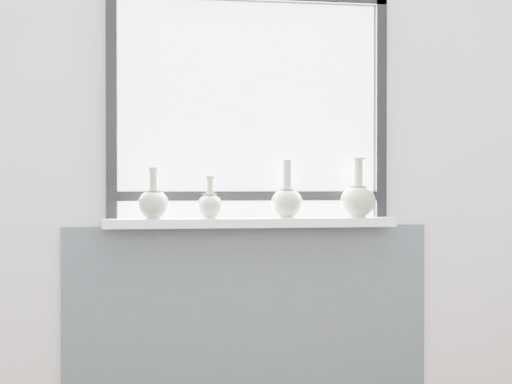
{
  "coord_description": "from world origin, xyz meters",
  "views": [
    {
      "loc": [
        -0.44,
        -1.5,
        1.05
      ],
      "look_at": [
        0.0,
        1.55,
        1.02
      ],
      "focal_mm": 50.0,
      "sensor_mm": 36.0,
      "label": 1
    }
  ],
  "objects": [
    {
      "name": "back_wall",
      "position": [
        0.0,
        1.81,
        1.3
      ],
      "size": [
        3.6,
        0.02,
        2.6
      ],
      "primitive_type": "cube",
      "color": "silver",
      "rests_on": "ground"
    },
    {
      "name": "apron_panel",
      "position": [
        0.0,
        1.78,
        0.43
      ],
      "size": [
        1.7,
        0.03,
        0.86
      ],
      "primitive_type": "cube",
      "color": "#49565E",
      "rests_on": "ground"
    },
    {
      "name": "windowsill",
      "position": [
        0.0,
        1.71,
        0.88
      ],
      "size": [
        1.32,
        0.18,
        0.04
      ],
      "primitive_type": "cube",
      "color": "white",
      "rests_on": "apron_panel"
    },
    {
      "name": "window",
      "position": [
        0.0,
        1.77,
        1.44
      ],
      "size": [
        1.3,
        0.06,
        1.05
      ],
      "color": "black",
      "rests_on": "windowsill"
    },
    {
      "name": "vase_a",
      "position": [
        -0.44,
        1.68,
        0.97
      ],
      "size": [
        0.14,
        0.14,
        0.23
      ],
      "rotation": [
        0.0,
        0.0,
        0.25
      ],
      "color": "#9CA88A",
      "rests_on": "windowsill"
    },
    {
      "name": "vase_b",
      "position": [
        -0.19,
        1.7,
        0.96
      ],
      "size": [
        0.12,
        0.12,
        0.19
      ],
      "rotation": [
        0.0,
        0.0,
        -0.2
      ],
      "color": "#9CA88A",
      "rests_on": "windowsill"
    },
    {
      "name": "vase_c",
      "position": [
        0.17,
        1.71,
        0.98
      ],
      "size": [
        0.15,
        0.15,
        0.27
      ],
      "rotation": [
        0.0,
        0.0,
        0.36
      ],
      "color": "#9CA88A",
      "rests_on": "windowsill"
    },
    {
      "name": "vase_d",
      "position": [
        0.5,
        1.7,
        0.99
      ],
      "size": [
        0.16,
        0.16,
        0.28
      ],
      "rotation": [
        0.0,
        0.0,
        -0.19
      ],
      "color": "#9CA88A",
      "rests_on": "windowsill"
    }
  ]
}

